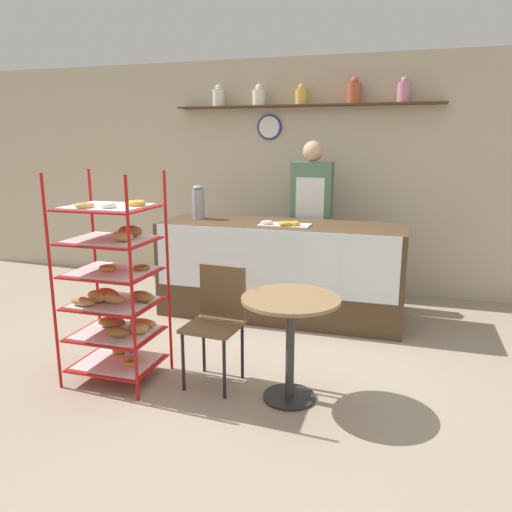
{
  "coord_description": "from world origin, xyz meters",
  "views": [
    {
      "loc": [
        1.2,
        -3.44,
        1.75
      ],
      "look_at": [
        0.0,
        0.47,
        0.82
      ],
      "focal_mm": 35.0,
      "sensor_mm": 36.0,
      "label": 1
    }
  ],
  "objects_px": {
    "person_worker": "(311,215)",
    "cafe_table": "(290,324)",
    "pastry_rack": "(115,288)",
    "coffee_carafe": "(198,202)",
    "donut_tray_counter": "(284,224)",
    "cafe_chair": "(218,313)"
  },
  "relations": [
    {
      "from": "pastry_rack",
      "to": "cafe_table",
      "type": "xyz_separation_m",
      "value": [
        1.3,
        0.08,
        -0.16
      ]
    },
    {
      "from": "person_worker",
      "to": "cafe_table",
      "type": "distance_m",
      "value": 2.3
    },
    {
      "from": "pastry_rack",
      "to": "coffee_carafe",
      "type": "xyz_separation_m",
      "value": [
        -0.11,
        1.79,
        0.42
      ]
    },
    {
      "from": "coffee_carafe",
      "to": "person_worker",
      "type": "bearing_deg",
      "value": 25.83
    },
    {
      "from": "cafe_chair",
      "to": "coffee_carafe",
      "type": "relative_size",
      "value": 2.45
    },
    {
      "from": "cafe_table",
      "to": "donut_tray_counter",
      "type": "xyz_separation_m",
      "value": [
        -0.43,
        1.52,
        0.42
      ]
    },
    {
      "from": "person_worker",
      "to": "donut_tray_counter",
      "type": "bearing_deg",
      "value": -100.27
    },
    {
      "from": "cafe_chair",
      "to": "cafe_table",
      "type": "bearing_deg",
      "value": -8.24
    },
    {
      "from": "person_worker",
      "to": "cafe_table",
      "type": "bearing_deg",
      "value": -82.38
    },
    {
      "from": "person_worker",
      "to": "cafe_chair",
      "type": "height_order",
      "value": "person_worker"
    },
    {
      "from": "person_worker",
      "to": "cafe_table",
      "type": "relative_size",
      "value": 2.39
    },
    {
      "from": "person_worker",
      "to": "coffee_carafe",
      "type": "distance_m",
      "value": 1.24
    },
    {
      "from": "pastry_rack",
      "to": "coffee_carafe",
      "type": "height_order",
      "value": "pastry_rack"
    },
    {
      "from": "donut_tray_counter",
      "to": "pastry_rack",
      "type": "bearing_deg",
      "value": -118.57
    },
    {
      "from": "pastry_rack",
      "to": "person_worker",
      "type": "bearing_deg",
      "value": 66.7
    },
    {
      "from": "person_worker",
      "to": "coffee_carafe",
      "type": "height_order",
      "value": "person_worker"
    },
    {
      "from": "coffee_carafe",
      "to": "cafe_chair",
      "type": "bearing_deg",
      "value": -62.4
    },
    {
      "from": "person_worker",
      "to": "donut_tray_counter",
      "type": "xyz_separation_m",
      "value": [
        -0.13,
        -0.73,
        0.01
      ]
    },
    {
      "from": "cafe_chair",
      "to": "donut_tray_counter",
      "type": "height_order",
      "value": "donut_tray_counter"
    },
    {
      "from": "coffee_carafe",
      "to": "donut_tray_counter",
      "type": "height_order",
      "value": "coffee_carafe"
    },
    {
      "from": "coffee_carafe",
      "to": "cafe_table",
      "type": "bearing_deg",
      "value": -50.58
    },
    {
      "from": "cafe_table",
      "to": "donut_tray_counter",
      "type": "height_order",
      "value": "donut_tray_counter"
    }
  ]
}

